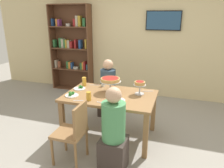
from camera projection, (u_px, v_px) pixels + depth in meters
ground_plane at (110, 135)px, 3.68m from camera, size 12.00×12.00×0.00m
rear_partition at (139, 39)px, 5.23m from camera, size 8.00×0.12×2.80m
dining_table at (110, 100)px, 3.48m from camera, size 1.44×0.94×0.74m
bookshelf at (72, 47)px, 5.66m from camera, size 1.10×0.30×2.21m
television at (163, 21)px, 4.85m from camera, size 0.79×0.05×0.43m
diner_near_right at (113, 136)px, 2.74m from camera, size 0.34×0.34×1.15m
diner_far_left at (108, 92)px, 4.29m from camera, size 0.34×0.34×1.15m
chair_near_left at (74, 130)px, 2.89m from camera, size 0.40×0.40×0.87m
deep_dish_pizza_stand at (110, 80)px, 3.52m from camera, size 0.35×0.35×0.24m
personal_pizza_stand at (140, 85)px, 3.43m from camera, size 0.20×0.20×0.21m
salad_plate_near_diner at (80, 88)px, 3.71m from camera, size 0.20×0.20×0.06m
salad_plate_far_diner at (117, 100)px, 3.20m from camera, size 0.23×0.23×0.07m
salad_plate_spare at (72, 95)px, 3.39m from camera, size 0.21×0.21×0.07m
beer_glass_amber_tall at (84, 82)px, 3.86m from camera, size 0.08×0.08×0.16m
beer_glass_amber_short at (89, 96)px, 3.20m from camera, size 0.08×0.08×0.13m
water_glass_clear_near at (103, 84)px, 3.83m from camera, size 0.06×0.06×0.10m
cutlery_fork_near at (102, 103)px, 3.13m from camera, size 0.18×0.04×0.00m
cutlery_knife_near at (94, 85)px, 3.91m from camera, size 0.18×0.04×0.00m
cutlery_fork_far at (148, 91)px, 3.60m from camera, size 0.17×0.08×0.00m
cutlery_knife_far at (79, 101)px, 3.21m from camera, size 0.17×0.08×0.00m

